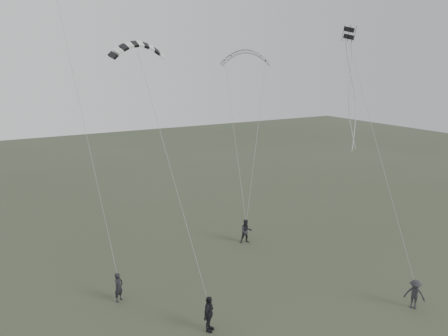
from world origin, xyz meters
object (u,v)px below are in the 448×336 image
flyer_center (209,314)px  kite_pale_large (246,52)px  flyer_left (119,287)px  kite_striped (137,44)px  flyer_right (246,231)px  kite_box (349,33)px  flyer_far (415,294)px

flyer_center → kite_pale_large: (11.21, 14.31, 13.61)m
flyer_center → kite_pale_large: size_ratio=0.46×
flyer_left → kite_pale_large: kite_pale_large is taller
flyer_left → kite_striped: kite_striped is taller
flyer_center → flyer_right: bearing=5.9°
flyer_center → flyer_left: bearing=79.1°
kite_box → flyer_right: bearing=84.7°
flyer_right → kite_box: bearing=-38.1°
flyer_far → kite_box: (0.62, 6.98, 14.62)m
flyer_far → flyer_right: bearing=158.2°
flyer_left → flyer_far: flyer_left is taller
flyer_left → flyer_far: bearing=-67.1°
kite_pale_large → flyer_left: bearing=-120.6°
flyer_far → kite_box: kite_box is taller
flyer_center → kite_box: (11.80, 3.11, 14.51)m
flyer_center → kite_box: kite_box is taller
flyer_left → flyer_center: bearing=-93.4°
kite_pale_large → kite_box: 11.25m
flyer_left → kite_box: kite_box is taller
flyer_far → kite_striped: kite_striped is taller
flyer_far → kite_striped: size_ratio=0.55×
flyer_right → flyer_center: flyer_center is taller
kite_box → kite_striped: bearing=123.6°
flyer_center → flyer_far: size_ratio=1.13×
flyer_left → kite_pale_large: size_ratio=0.41×
flyer_left → flyer_right: bearing=-17.0°
flyer_far → kite_box: 16.22m
flyer_right → kite_striped: (-8.75, -1.85, 13.77)m
flyer_center → kite_striped: size_ratio=0.62×
kite_striped → kite_box: kite_box is taller
flyer_left → kite_pale_large: bearing=-2.5°
kite_pale_large → kite_striped: bearing=-121.2°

